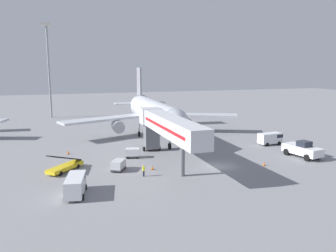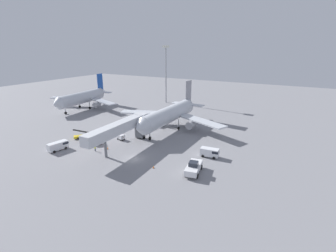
% 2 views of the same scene
% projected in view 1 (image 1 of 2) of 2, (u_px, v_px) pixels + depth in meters
% --- Properties ---
extents(ground_plane, '(300.00, 300.00, 0.00)m').
position_uv_depth(ground_plane, '(218.00, 166.00, 51.53)').
color(ground_plane, gray).
extents(airplane_at_gate, '(39.59, 36.78, 14.64)m').
position_uv_depth(airplane_at_gate, '(153.00, 113.00, 72.96)').
color(airplane_at_gate, silver).
rests_on(airplane_at_gate, ground).
extents(jet_bridge, '(3.48, 23.86, 7.64)m').
position_uv_depth(jet_bridge, '(167.00, 126.00, 52.32)').
color(jet_bridge, silver).
rests_on(jet_bridge, ground).
extents(pushback_tug, '(3.80, 6.94, 2.79)m').
position_uv_depth(pushback_tug, '(302.00, 150.00, 56.58)').
color(pushback_tug, white).
rests_on(pushback_tug, ground).
extents(belt_loader_truck, '(5.46, 5.74, 3.04)m').
position_uv_depth(belt_loader_truck, '(65.00, 166.00, 49.13)').
color(belt_loader_truck, yellow).
rests_on(belt_loader_truck, ground).
extents(service_van_near_right, '(2.91, 5.49, 2.28)m').
position_uv_depth(service_van_near_right, '(76.00, 184.00, 39.93)').
color(service_van_near_right, silver).
rests_on(service_van_near_right, ground).
extents(service_van_mid_right, '(4.71, 2.55, 2.26)m').
position_uv_depth(service_van_mid_right, '(271.00, 138.00, 65.70)').
color(service_van_mid_right, white).
rests_on(service_van_mid_right, ground).
extents(baggage_cart_rear_left, '(2.51, 1.93, 1.59)m').
position_uv_depth(baggage_cart_rear_left, '(133.00, 153.00, 56.18)').
color(baggage_cart_rear_left, '#38383D').
rests_on(baggage_cart_rear_left, ground).
extents(baggage_cart_mid_center, '(2.55, 2.91, 1.55)m').
position_uv_depth(baggage_cart_mid_center, '(118.00, 165.00, 49.31)').
color(baggage_cart_mid_center, '#38383D').
rests_on(baggage_cart_mid_center, ground).
extents(ground_crew_worker_foreground, '(0.40, 0.40, 1.67)m').
position_uv_depth(ground_crew_worker_foreground, '(144.00, 170.00, 46.65)').
color(ground_crew_worker_foreground, '#1E2333').
rests_on(ground_crew_worker_foreground, ground).
extents(safety_cone_alpha, '(0.41, 0.41, 0.62)m').
position_uv_depth(safety_cone_alpha, '(152.00, 168.00, 49.79)').
color(safety_cone_alpha, black).
rests_on(safety_cone_alpha, ground).
extents(safety_cone_bravo, '(0.38, 0.38, 0.59)m').
position_uv_depth(safety_cone_bravo, '(264.00, 164.00, 51.82)').
color(safety_cone_bravo, black).
rests_on(safety_cone_bravo, ground).
extents(safety_cone_charlie, '(0.44, 0.44, 0.67)m').
position_uv_depth(safety_cone_charlie, '(68.00, 152.00, 58.62)').
color(safety_cone_charlie, black).
rests_on(safety_cone_charlie, ground).
extents(apron_light_mast, '(2.40, 2.40, 27.17)m').
position_uv_depth(apron_light_mast, '(48.00, 53.00, 97.52)').
color(apron_light_mast, '#93969B').
rests_on(apron_light_mast, ground).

